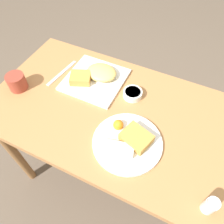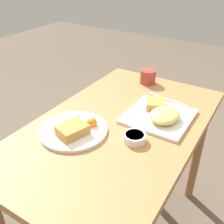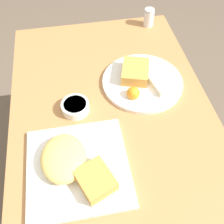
% 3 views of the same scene
% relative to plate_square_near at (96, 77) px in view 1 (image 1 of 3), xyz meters
% --- Properties ---
extents(ground_plane, '(8.00, 8.00, 0.00)m').
position_rel_plate_square_near_xyz_m(ground_plane, '(-0.14, 0.14, -0.78)').
color(ground_plane, brown).
extents(dining_table, '(1.10, 0.66, 0.76)m').
position_rel_plate_square_near_xyz_m(dining_table, '(-0.14, 0.14, -0.12)').
color(dining_table, '#B27A47').
rests_on(dining_table, ground_plane).
extents(plate_square_near, '(0.28, 0.28, 0.06)m').
position_rel_plate_square_near_xyz_m(plate_square_near, '(0.00, 0.00, 0.00)').
color(plate_square_near, white).
rests_on(plate_square_near, dining_table).
extents(plate_oval_far, '(0.28, 0.28, 0.05)m').
position_rel_plate_square_near_xyz_m(plate_oval_far, '(-0.29, 0.26, -0.01)').
color(plate_oval_far, white).
rests_on(plate_oval_far, dining_table).
extents(sauce_ramekin, '(0.09, 0.09, 0.03)m').
position_rel_plate_square_near_xyz_m(sauce_ramekin, '(-0.21, 0.02, -0.00)').
color(sauce_ramekin, white).
rests_on(sauce_ramekin, dining_table).
extents(salt_shaker, '(0.04, 0.04, 0.08)m').
position_rel_plate_square_near_xyz_m(salt_shaker, '(-0.62, 0.38, 0.01)').
color(salt_shaker, white).
rests_on(salt_shaker, dining_table).
extents(butter_knife, '(0.04, 0.21, 0.00)m').
position_rel_plate_square_near_xyz_m(butter_knife, '(0.18, 0.03, -0.02)').
color(butter_knife, silver).
rests_on(butter_knife, dining_table).
extents(coffee_mug, '(0.09, 0.09, 0.08)m').
position_rel_plate_square_near_xyz_m(coffee_mug, '(0.31, 0.21, 0.02)').
color(coffee_mug, '#9E3D2D').
rests_on(coffee_mug, dining_table).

